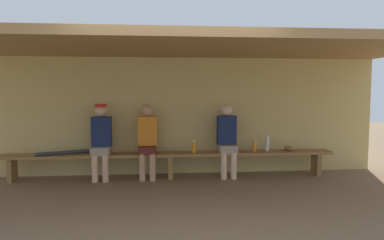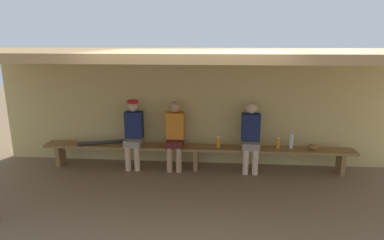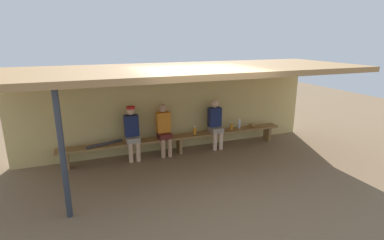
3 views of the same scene
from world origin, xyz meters
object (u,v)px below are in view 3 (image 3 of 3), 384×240
Objects in this scene: player_in_blue at (215,122)px; water_bottle_green at (195,130)px; player_in_white at (132,131)px; player_with_sunglasses at (164,128)px; bench at (179,139)px; baseball_glove_dark_brown at (252,125)px; water_bottle_clear at (239,124)px; support_post at (63,156)px; water_bottle_blue at (232,126)px; baseball_bat at (105,144)px.

player_in_blue is 0.63m from water_bottle_green.
player_in_white is 6.17× the size of water_bottle_green.
bench is at bearing -0.44° from player_with_sunglasses.
baseball_glove_dark_brown is (1.18, 0.03, -0.22)m from player_in_blue.
bench is at bearing -178.61° from water_bottle_clear.
baseball_glove_dark_brown is (4.91, 2.14, -0.60)m from support_post.
support_post reaches higher than bench.
baseball_bat is at bearing -179.36° from water_bottle_blue.
player_in_blue is (3.72, 2.10, -0.37)m from support_post.
baseball_bat is (-1.48, -0.00, -0.24)m from player_with_sunglasses.
water_bottle_blue is (1.57, 0.04, 0.17)m from bench.
bench is at bearing -0.17° from player_in_white.
baseball_glove_dark_brown is at bearing 0.72° from player_with_sunglasses.
player_with_sunglasses is (-0.40, 0.00, 0.34)m from bench.
support_post is 3.80m from water_bottle_green.
player_with_sunglasses is 6.12× the size of water_bottle_green.
water_bottle_clear is 1.16× the size of baseball_glove_dark_brown.
support_post is at bearing -150.54° from player_in_blue.
player_in_white reaches higher than water_bottle_clear.
water_bottle_clear reaches higher than bench.
player_in_blue is (1.04, 0.00, 0.34)m from bench.
water_bottle_clear is (0.77, 0.04, -0.14)m from player_in_blue.
bench is at bearing -179.83° from player_in_blue.
baseball_bat is (0.80, 2.10, -0.61)m from support_post.
support_post is 3.48m from bench.
player_in_blue is at bearing -0.01° from player_in_white.
player_with_sunglasses is at bearing -0.03° from player_in_white.
player_in_white is (-2.26, 0.00, 0.02)m from player_in_blue.
bench is 1.27m from player_in_white.
player_in_blue and player_with_sunglasses have the same top height.
player_with_sunglasses is 5.56× the size of baseball_glove_dark_brown.
water_bottle_clear is at bearing 25.50° from support_post.
water_bottle_clear is (2.22, 0.04, -0.14)m from player_with_sunglasses.
player_with_sunglasses is 1.49× the size of baseball_bat.
player_in_blue is at bearing -19.06° from baseball_bat.
support_post is at bearing -59.83° from baseball_glove_dark_brown.
water_bottle_green is 0.91× the size of baseball_glove_dark_brown.
player_with_sunglasses is at bearing 42.74° from support_post.
player_in_white is 4.81× the size of water_bottle_clear.
bench is 1.83m from water_bottle_clear.
water_bottle_green is at bearing -178.18° from water_bottle_blue.
player_in_blue is 2.26m from player_in_white.
water_bottle_blue is at bearing 3.87° from player_in_blue.
support_post reaches higher than player_in_white.
player_with_sunglasses is 1.98m from water_bottle_blue.
water_bottle_blue is at bearing 1.03° from player_with_sunglasses.
support_post is 10.68× the size of water_bottle_blue.
water_bottle_clear is 1.38m from water_bottle_green.
bench is 4.46× the size of player_in_white.
water_bottle_clear is (1.81, 0.04, 0.21)m from bench.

